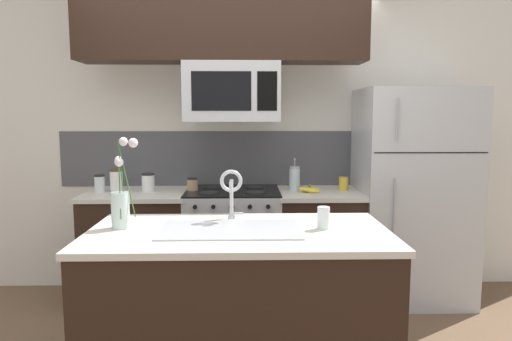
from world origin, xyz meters
The scene contains 20 objects.
rear_partition centered at (0.30, 1.28, 1.30)m, with size 5.20×0.10×2.60m, color silver.
splash_band centered at (0.00, 1.22, 1.15)m, with size 3.02×0.01×0.48m, color #4C4C51.
back_counter_left centered at (-0.78, 0.90, 0.46)m, with size 0.83×0.65×0.91m.
back_counter_right centered at (0.71, 0.90, 0.46)m, with size 0.69×0.65×0.91m.
stove_range centered at (0.00, 0.90, 0.46)m, with size 0.76×0.64×0.93m.
microwave centered at (0.00, 0.88, 1.71)m, with size 0.74×0.40×0.46m.
upper_cabinet_band centered at (-0.07, 0.85, 2.24)m, with size 2.22×0.34×0.60m, color black.
refrigerator centered at (1.48, 0.92, 0.87)m, with size 0.89×0.74×1.74m.
storage_jar_tall centered at (-1.08, 0.91, 0.98)m, with size 0.08×0.08×0.14m.
storage_jar_medium centered at (-0.94, 0.91, 1.00)m, with size 0.10×0.10×0.19m.
storage_jar_short centered at (-0.69, 0.93, 0.98)m, with size 0.10×0.10×0.15m.
storage_jar_squat centered at (-0.33, 0.89, 0.97)m, with size 0.09×0.09×0.11m.
banana_bunch centered at (0.62, 0.84, 0.93)m, with size 0.19×0.16×0.08m.
french_press centered at (0.51, 0.96, 1.01)m, with size 0.09×0.09×0.27m.
coffee_tin centered at (0.92, 0.95, 0.97)m, with size 0.08×0.08×0.11m, color gold.
island_counter centered at (0.07, -0.35, 0.46)m, with size 1.64×0.83×0.91m.
kitchen_sink centered at (0.02, -0.35, 0.84)m, with size 0.76×0.44×0.16m.
sink_faucet centered at (0.02, -0.13, 1.11)m, with size 0.14×0.14×0.31m.
drinking_glass centered at (0.53, -0.34, 0.97)m, with size 0.07×0.07×0.12m.
flower_vase centered at (-0.58, -0.29, 1.05)m, with size 0.16×0.13×0.50m.
Camera 1 is at (0.10, -2.77, 1.53)m, focal length 32.00 mm.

